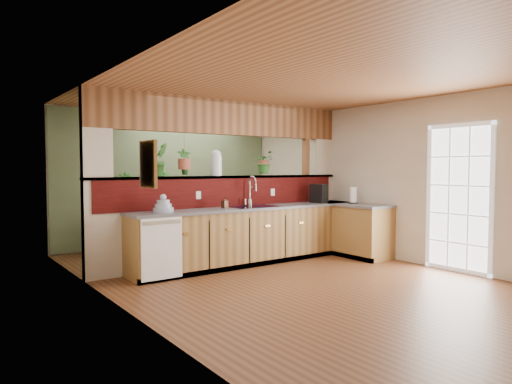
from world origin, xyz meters
TOP-DOWN VIEW (x-y plane):
  - ground at (0.00, 0.00)m, footprint 4.60×7.00m
  - ceiling at (0.00, 0.00)m, footprint 4.60×7.00m
  - wall_back at (0.00, 3.50)m, footprint 4.60×0.02m
  - wall_left at (-2.30, 0.00)m, footprint 0.02×7.00m
  - wall_right at (2.30, 0.00)m, footprint 0.02×7.00m
  - pass_through_partition at (0.03, 1.35)m, footprint 4.60×0.21m
  - pass_through_ledge at (0.00, 1.35)m, footprint 4.60×0.21m
  - header_beam at (0.00, 1.35)m, footprint 4.60×0.15m
  - sage_backwall at (0.00, 3.48)m, footprint 4.55×0.02m
  - countertop at (0.84, 0.87)m, footprint 4.14×1.52m
  - dishwasher at (-1.48, 0.66)m, footprint 0.58×0.03m
  - navy_sink at (0.25, 0.98)m, footprint 0.82×0.50m
  - french_door at (2.27, -1.30)m, footprint 0.06×1.02m
  - framed_print at (-2.27, -0.80)m, footprint 0.04×0.35m
  - faucet at (0.31, 1.13)m, footprint 0.21×0.21m
  - dish_stack at (-1.30, 0.99)m, footprint 0.29×0.29m
  - soap_dispenser at (-0.29, 1.00)m, footprint 0.09×0.09m
  - coffee_maker at (1.64, 0.93)m, footprint 0.18×0.30m
  - paper_towel at (2.01, 0.47)m, footprint 0.14×0.14m
  - glass_jar at (-0.22, 1.35)m, footprint 0.18×0.18m
  - ledge_plant_left at (-1.19, 1.35)m, footprint 0.31×0.27m
  - hanging_plant_a at (-0.79, 1.35)m, footprint 0.23×0.19m
  - hanging_plant_b at (0.73, 1.35)m, footprint 0.42×0.40m
  - shelving_console at (-0.64, 3.25)m, footprint 1.61×1.00m
  - shelf_plant_a at (-1.01, 3.25)m, footprint 0.27×0.22m
  - shelf_plant_b at (-0.27, 3.25)m, footprint 0.32×0.32m
  - floor_plant at (0.95, 2.61)m, footprint 0.84×0.78m

SIDE VIEW (x-z plane):
  - ground at x=0.00m, z-range -0.01..0.01m
  - floor_plant at x=0.95m, z-range 0.00..0.76m
  - countertop at x=0.84m, z-range 0.00..0.90m
  - dishwasher at x=-1.48m, z-range 0.05..0.87m
  - shelving_console at x=-0.64m, z-range -0.02..1.02m
  - navy_sink at x=0.25m, z-range 0.73..0.91m
  - dish_stack at x=-1.30m, z-range 0.85..1.10m
  - soap_dispenser at x=-0.29m, z-range 0.90..1.07m
  - paper_towel at x=2.01m, z-range 0.89..1.19m
  - french_door at x=2.27m, z-range -0.03..2.13m
  - coffee_maker at x=1.64m, z-range 0.89..1.22m
  - faucet at x=0.31m, z-range 0.92..1.40m
  - pass_through_partition at x=0.03m, z-range -0.11..2.49m
  - shelf_plant_a at x=-1.01m, z-range 1.02..1.45m
  - shelf_plant_b at x=-0.27m, z-range 1.02..1.48m
  - wall_back at x=0.00m, z-range 0.00..2.60m
  - wall_left at x=-2.30m, z-range 0.00..2.60m
  - wall_right at x=2.30m, z-range 0.00..2.60m
  - sage_backwall at x=0.00m, z-range 0.02..2.58m
  - pass_through_ledge at x=0.00m, z-range 1.35..1.39m
  - framed_print at x=-2.27m, z-range 1.32..1.78m
  - glass_jar at x=-0.22m, z-range 1.39..1.80m
  - ledge_plant_left at x=-1.19m, z-range 1.39..1.88m
  - hanging_plant_a at x=-0.79m, z-range 1.46..2.02m
  - hanging_plant_b at x=0.73m, z-range 1.50..2.05m
  - header_beam at x=0.00m, z-range 2.05..2.60m
  - ceiling at x=0.00m, z-range 2.60..2.60m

